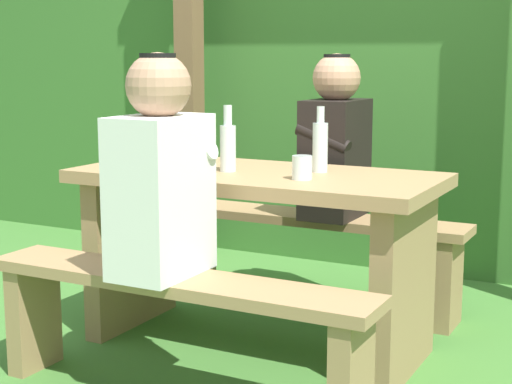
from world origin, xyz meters
TOP-DOWN VIEW (x-y plane):
  - ground_plane at (0.00, 0.00)m, footprint 12.00×12.00m
  - hedge_backdrop at (0.00, 1.85)m, footprint 6.40×0.99m
  - pergola_post_left at (-0.98, 1.09)m, footprint 0.12×0.12m
  - picnic_table at (0.00, 0.00)m, footprint 1.40×0.64m
  - bench_near at (0.00, -0.58)m, footprint 1.40×0.24m
  - bench_far at (0.00, 0.58)m, footprint 1.40×0.24m
  - person_white_shirt at (-0.05, -0.57)m, footprint 0.25×0.35m
  - person_black_coat at (0.09, 0.57)m, footprint 0.25×0.35m
  - drinking_glass at (0.24, -0.10)m, footprint 0.07×0.07m
  - bottle_left at (-0.10, -0.05)m, footprint 0.06×0.06m
  - bottle_right at (0.22, 0.10)m, footprint 0.06×0.06m

SIDE VIEW (x-z plane):
  - ground_plane at x=0.00m, z-range 0.00..0.00m
  - bench_near at x=0.00m, z-range 0.09..0.53m
  - bench_far at x=0.00m, z-range 0.09..0.53m
  - picnic_table at x=0.00m, z-range 0.13..0.83m
  - drinking_glass at x=0.24m, z-range 0.70..0.79m
  - person_white_shirt at x=-0.05m, z-range 0.41..1.12m
  - person_black_coat at x=0.09m, z-range 0.41..1.12m
  - bottle_left at x=-0.10m, z-range 0.68..0.93m
  - bottle_right at x=0.22m, z-range 0.68..0.93m
  - pergola_post_left at x=-0.98m, z-range 0.00..2.20m
  - hedge_backdrop at x=0.00m, z-range 0.00..2.26m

